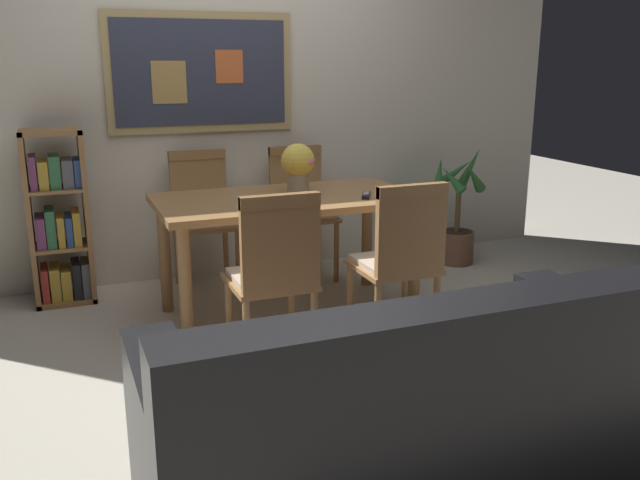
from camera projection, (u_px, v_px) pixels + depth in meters
name	position (u px, v px, depth m)	size (l,w,h in m)	color
ground_plane	(303.00, 349.00, 3.62)	(12.00, 12.00, 0.00)	beige
wall_back_with_painting	(224.00, 88.00, 4.67)	(5.20, 0.14, 2.60)	silver
dining_table	(288.00, 213.00, 3.97)	(1.51, 0.81, 0.73)	#9E7042
dining_chair_near_right	(401.00, 253.00, 3.49)	(0.40, 0.41, 0.91)	#9E7042
dining_chair_near_left	(274.00, 267.00, 3.25)	(0.40, 0.41, 0.91)	#9E7042
dining_chair_far_left	(202.00, 208.00, 4.53)	(0.40, 0.41, 0.91)	#9E7042
dining_chair_far_right	(300.00, 201.00, 4.74)	(0.40, 0.41, 0.91)	#9E7042
leather_couch	(415.00, 425.00, 2.28)	(1.80, 0.84, 0.84)	black
bookshelf	(60.00, 225.00, 4.22)	(0.36, 0.28, 1.09)	#9E7042
potted_ivy	(411.00, 217.00, 5.21)	(0.37, 0.37, 0.61)	#4C4742
potted_palm	(457.00, 221.00, 5.08)	(0.44, 0.43, 0.89)	brown
flower_vase	(298.00, 165.00, 3.99)	(0.21, 0.20, 0.30)	tan
tv_remote	(366.00, 195.00, 3.92)	(0.11, 0.16, 0.02)	black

